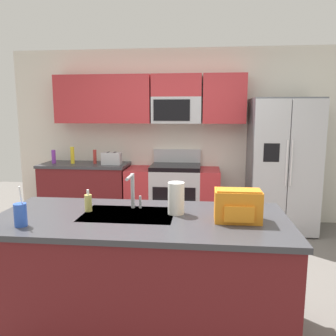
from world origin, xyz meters
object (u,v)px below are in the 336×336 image
(toaster, at_px, (112,158))
(drink_cup_blue, at_px, (20,215))
(refrigerator, at_px, (282,166))
(sink_faucet, at_px, (133,188))
(backpack, at_px, (238,205))
(bottle_purple, at_px, (54,157))
(range_oven, at_px, (173,195))
(bottle_yellow, at_px, (72,155))
(paper_towel_roll, at_px, (176,198))
(pepper_mill, at_px, (95,157))
(soap_dispenser, at_px, (88,203))

(toaster, distance_m, drink_cup_blue, 2.74)
(refrigerator, relative_size, sink_faucet, 6.56)
(refrigerator, relative_size, backpack, 5.78)
(bottle_purple, height_order, drink_cup_blue, drink_cup_blue)
(refrigerator, bearing_deg, sink_faucet, -126.40)
(range_oven, bearing_deg, sink_faucet, -92.89)
(bottle_yellow, xyz_separation_m, paper_towel_roll, (1.75, -2.37, -0.01))
(drink_cup_blue, bearing_deg, pepper_mill, 98.14)
(toaster, relative_size, drink_cup_blue, 1.02)
(refrigerator, xyz_separation_m, pepper_mill, (-2.71, 0.07, 0.08))
(bottle_purple, height_order, backpack, backpack)
(paper_towel_roll, bearing_deg, pepper_mill, 120.47)
(toaster, xyz_separation_m, paper_towel_roll, (1.14, -2.35, 0.03))
(bottle_yellow, bearing_deg, drink_cup_blue, -75.09)
(bottle_yellow, xyz_separation_m, soap_dispenser, (1.07, -2.38, -0.06))
(bottle_purple, relative_size, drink_cup_blue, 0.74)
(refrigerator, xyz_separation_m, bottle_purple, (-3.34, 0.03, 0.08))
(refrigerator, bearing_deg, bottle_purple, 179.44)
(paper_towel_roll, height_order, backpack, paper_towel_roll)
(bottle_purple, height_order, sink_faucet, sink_faucet)
(toaster, bearing_deg, refrigerator, -0.46)
(range_oven, distance_m, soap_dispenser, 2.50)
(bottle_yellow, relative_size, sink_faucet, 0.89)
(bottle_yellow, xyz_separation_m, sink_faucet, (1.40, -2.28, 0.04))
(range_oven, relative_size, toaster, 4.86)
(pepper_mill, bearing_deg, bottle_yellow, -175.66)
(range_oven, distance_m, bottle_purple, 1.89)
(range_oven, relative_size, bottle_yellow, 5.41)
(bottle_purple, distance_m, sink_faucet, 2.83)
(soap_dispenser, bearing_deg, bottle_purple, 119.85)
(refrigerator, bearing_deg, toaster, 179.54)
(backpack, bearing_deg, pepper_mill, 126.24)
(backpack, bearing_deg, soap_dispenser, 173.72)
(toaster, height_order, pepper_mill, pepper_mill)
(pepper_mill, xyz_separation_m, paper_towel_roll, (1.41, -2.40, 0.02))
(pepper_mill, bearing_deg, bottle_purple, -176.64)
(range_oven, xyz_separation_m, drink_cup_blue, (-0.78, -2.79, 0.54))
(toaster, bearing_deg, paper_towel_roll, -64.11)
(pepper_mill, distance_m, backpack, 3.13)
(bottle_purple, relative_size, paper_towel_roll, 0.84)
(refrigerator, distance_m, toaster, 2.44)
(toaster, xyz_separation_m, bottle_purple, (-0.90, 0.01, 0.01))
(paper_towel_roll, relative_size, backpack, 0.75)
(bottle_yellow, distance_m, soap_dispenser, 2.61)
(toaster, xyz_separation_m, soap_dispenser, (0.46, -2.35, -0.02))
(range_oven, xyz_separation_m, soap_dispenser, (-0.44, -2.41, 0.53))
(sink_faucet, bearing_deg, drink_cup_blue, -144.12)
(drink_cup_blue, xyz_separation_m, backpack, (1.45, 0.26, 0.04))
(sink_faucet, relative_size, drink_cup_blue, 1.03)
(toaster, distance_m, pepper_mill, 0.28)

